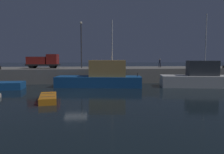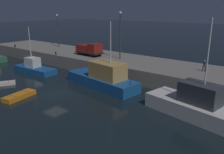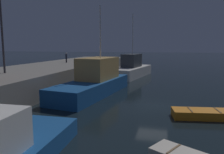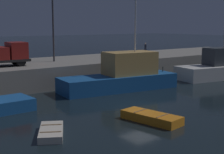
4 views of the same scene
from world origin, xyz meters
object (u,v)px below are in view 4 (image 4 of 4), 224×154
(rowboat_white_mid, at_px, (51,132))
(lamp_post_east, at_px, (53,19))
(fishing_boat_blue, at_px, (220,68))
(utility_truck, at_px, (2,54))
(bollard_east, at_px, (216,52))
(fishing_trawler_red, at_px, (122,76))
(dockworker, at_px, (145,48))
(dinghy_orange_near, at_px, (151,117))

(rowboat_white_mid, relative_size, lamp_post_east, 0.42)
(rowboat_white_mid, bearing_deg, fishing_boat_blue, 14.69)
(utility_truck, height_order, bollard_east, utility_truck)
(fishing_trawler_red, xyz_separation_m, utility_truck, (-9.30, 7.10, 2.13))
(dockworker, relative_size, bollard_east, 3.34)
(fishing_trawler_red, bearing_deg, rowboat_white_mid, -145.46)
(bollard_east, bearing_deg, dockworker, 152.28)
(lamp_post_east, distance_m, utility_truck, 7.15)
(rowboat_white_mid, height_order, bollard_east, bollard_east)
(rowboat_white_mid, distance_m, lamp_post_east, 19.82)
(fishing_boat_blue, bearing_deg, dinghy_orange_near, -156.80)
(rowboat_white_mid, xyz_separation_m, bollard_east, (32.17, 11.96, 2.31))
(rowboat_white_mid, xyz_separation_m, utility_truck, (2.67, 15.34, 3.28))
(dinghy_orange_near, xyz_separation_m, rowboat_white_mid, (-6.49, 1.49, -0.08))
(utility_truck, xyz_separation_m, bollard_east, (29.50, -3.38, -0.98))
(fishing_boat_blue, bearing_deg, dockworker, 104.93)
(fishing_trawler_red, distance_m, lamp_post_east, 10.36)
(dinghy_orange_near, distance_m, lamp_post_east, 19.24)
(dinghy_orange_near, height_order, dockworker, dockworker)
(dinghy_orange_near, height_order, rowboat_white_mid, dinghy_orange_near)
(rowboat_white_mid, relative_size, utility_truck, 0.62)
(fishing_trawler_red, xyz_separation_m, bollard_east, (20.20, 3.72, 1.15))
(rowboat_white_mid, bearing_deg, bollard_east, 20.39)
(rowboat_white_mid, bearing_deg, dockworker, 36.14)
(utility_truck, bearing_deg, fishing_trawler_red, -37.38)
(fishing_trawler_red, bearing_deg, fishing_boat_blue, -6.30)
(utility_truck, bearing_deg, dinghy_orange_near, -77.21)
(lamp_post_east, distance_m, bollard_east, 24.14)
(fishing_trawler_red, relative_size, dinghy_orange_near, 2.81)
(fishing_boat_blue, bearing_deg, fishing_trawler_red, 173.70)
(lamp_post_east, bearing_deg, fishing_boat_blue, -29.96)
(dinghy_orange_near, relative_size, rowboat_white_mid, 1.28)
(lamp_post_east, relative_size, bollard_east, 16.91)
(lamp_post_east, bearing_deg, dockworker, 1.51)
(rowboat_white_mid, bearing_deg, dinghy_orange_near, -12.92)
(bollard_east, bearing_deg, rowboat_white_mid, -159.61)
(fishing_boat_blue, distance_m, dockworker, 10.59)
(dinghy_orange_near, height_order, bollard_east, bollard_east)
(fishing_trawler_red, height_order, lamp_post_east, lamp_post_east)
(fishing_trawler_red, relative_size, dockworker, 7.71)
(lamp_post_east, relative_size, utility_truck, 1.47)
(dinghy_orange_near, xyz_separation_m, utility_truck, (-3.82, 16.83, 3.21))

